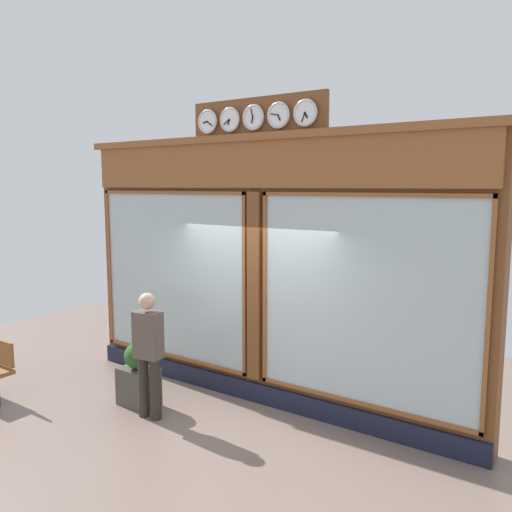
# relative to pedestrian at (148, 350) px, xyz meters

# --- Properties ---
(ground_plane) EXTENTS (14.00, 14.00, 0.00)m
(ground_plane) POSITION_rel_pedestrian_xyz_m (-0.85, 1.56, -0.93)
(ground_plane) COLOR #7A665B
(shop_facade) EXTENTS (6.43, 0.42, 4.23)m
(shop_facade) POSITION_rel_pedestrian_xyz_m (-0.85, -1.37, 0.97)
(shop_facade) COLOR brown
(shop_facade) RESTS_ON ground_plane
(pedestrian) EXTENTS (0.39, 0.27, 1.69)m
(pedestrian) POSITION_rel_pedestrian_xyz_m (0.00, 0.00, 0.00)
(pedestrian) COLOR #312A24
(pedestrian) RESTS_ON ground_plane
(planter_box) EXTENTS (0.56, 0.36, 0.53)m
(planter_box) POSITION_rel_pedestrian_xyz_m (0.42, -0.19, -0.66)
(planter_box) COLOR #4C4742
(planter_box) RESTS_ON ground_plane
(planter_shrub) EXTENTS (0.37, 0.37, 0.37)m
(planter_shrub) POSITION_rel_pedestrian_xyz_m (0.42, -0.19, -0.21)
(planter_shrub) COLOR #285623
(planter_shrub) RESTS_ON planter_box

